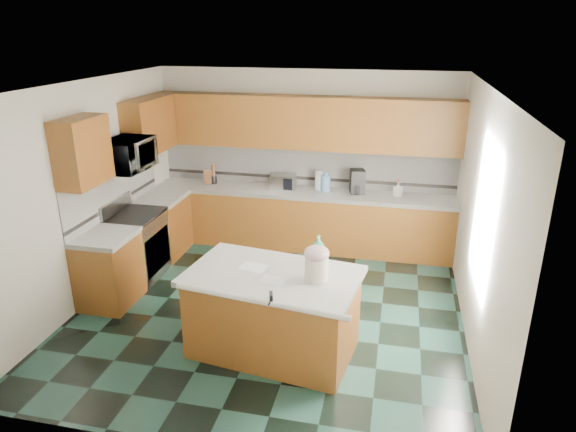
% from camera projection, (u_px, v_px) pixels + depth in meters
% --- Properties ---
extents(floor, '(4.60, 4.60, 0.00)m').
position_uv_depth(floor, '(270.00, 309.00, 6.34)').
color(floor, black).
rests_on(floor, ground).
extents(ceiling, '(4.60, 4.60, 0.00)m').
position_uv_depth(ceiling, '(267.00, 86.00, 5.39)').
color(ceiling, white).
rests_on(ceiling, ground).
extents(wall_back, '(4.60, 0.04, 2.70)m').
position_uv_depth(wall_back, '(306.00, 158.00, 7.99)').
color(wall_back, silver).
rests_on(wall_back, ground).
extents(wall_front, '(4.60, 0.04, 2.70)m').
position_uv_depth(wall_front, '(189.00, 310.00, 3.74)').
color(wall_front, silver).
rests_on(wall_front, ground).
extents(wall_left, '(0.04, 4.60, 2.70)m').
position_uv_depth(wall_left, '(87.00, 193.00, 6.33)').
color(wall_left, silver).
rests_on(wall_left, ground).
extents(wall_right, '(0.04, 4.60, 2.70)m').
position_uv_depth(wall_right, '(482.00, 222.00, 5.40)').
color(wall_right, silver).
rests_on(wall_right, ground).
extents(back_base_cab, '(4.60, 0.60, 0.86)m').
position_uv_depth(back_base_cab, '(301.00, 221.00, 8.02)').
color(back_base_cab, '#3F1E09').
rests_on(back_base_cab, ground).
extents(back_countertop, '(4.60, 0.64, 0.06)m').
position_uv_depth(back_countertop, '(302.00, 193.00, 7.86)').
color(back_countertop, white).
rests_on(back_countertop, back_base_cab).
extents(back_upper_cab, '(4.60, 0.33, 0.78)m').
position_uv_depth(back_upper_cab, '(304.00, 123.00, 7.61)').
color(back_upper_cab, '#3F1E09').
rests_on(back_upper_cab, wall_back).
extents(back_backsplash, '(4.60, 0.02, 0.63)m').
position_uv_depth(back_backsplash, '(305.00, 166.00, 8.00)').
color(back_backsplash, silver).
rests_on(back_backsplash, back_countertop).
extents(back_accent_band, '(4.60, 0.01, 0.05)m').
position_uv_depth(back_accent_band, '(305.00, 178.00, 8.06)').
color(back_accent_band, black).
rests_on(back_accent_band, back_countertop).
extents(left_base_cab_rear, '(0.60, 0.82, 0.86)m').
position_uv_depth(left_base_cab_rear, '(163.00, 227.00, 7.77)').
color(left_base_cab_rear, '#3F1E09').
rests_on(left_base_cab_rear, ground).
extents(left_counter_rear, '(0.64, 0.82, 0.06)m').
position_uv_depth(left_counter_rear, '(160.00, 198.00, 7.61)').
color(left_counter_rear, white).
rests_on(left_counter_rear, left_base_cab_rear).
extents(left_base_cab_front, '(0.60, 0.72, 0.86)m').
position_uv_depth(left_base_cab_front, '(109.00, 271.00, 6.37)').
color(left_base_cab_front, '#3F1E09').
rests_on(left_base_cab_front, ground).
extents(left_counter_front, '(0.64, 0.72, 0.06)m').
position_uv_depth(left_counter_front, '(104.00, 237.00, 6.21)').
color(left_counter_front, white).
rests_on(left_counter_front, left_base_cab_front).
extents(left_backsplash, '(0.02, 2.30, 0.63)m').
position_uv_depth(left_backsplash, '(114.00, 189.00, 6.87)').
color(left_backsplash, silver).
rests_on(left_backsplash, wall_left).
extents(left_accent_band, '(0.01, 2.30, 0.05)m').
position_uv_depth(left_accent_band, '(116.00, 203.00, 6.94)').
color(left_accent_band, black).
rests_on(left_accent_band, wall_left).
extents(left_upper_cab_rear, '(0.33, 1.09, 0.78)m').
position_uv_depth(left_upper_cab_rear, '(149.00, 125.00, 7.39)').
color(left_upper_cab_rear, '#3F1E09').
rests_on(left_upper_cab_rear, wall_left).
extents(left_upper_cab_front, '(0.33, 0.72, 0.78)m').
position_uv_depth(left_upper_cab_front, '(82.00, 152.00, 5.87)').
color(left_upper_cab_front, '#3F1E09').
rests_on(left_upper_cab_front, wall_left).
extents(range_body, '(0.60, 0.76, 0.88)m').
position_uv_depth(range_body, '(138.00, 247.00, 7.04)').
color(range_body, '#B7B7BC').
rests_on(range_body, ground).
extents(range_oven_door, '(0.02, 0.68, 0.55)m').
position_uv_depth(range_oven_door, '(157.00, 251.00, 7.00)').
color(range_oven_door, black).
rests_on(range_oven_door, range_body).
extents(range_cooktop, '(0.62, 0.78, 0.04)m').
position_uv_depth(range_cooktop, '(134.00, 215.00, 6.88)').
color(range_cooktop, black).
rests_on(range_cooktop, range_body).
extents(range_handle, '(0.02, 0.66, 0.02)m').
position_uv_depth(range_handle, '(157.00, 226.00, 6.86)').
color(range_handle, '#B7B7BC').
rests_on(range_handle, range_body).
extents(range_backguard, '(0.06, 0.76, 0.18)m').
position_uv_depth(range_backguard, '(116.00, 206.00, 6.89)').
color(range_backguard, '#B7B7BC').
rests_on(range_backguard, range_body).
extents(microwave, '(0.50, 0.73, 0.41)m').
position_uv_depth(microwave, '(127.00, 155.00, 6.59)').
color(microwave, '#B7B7BC').
rests_on(microwave, wall_left).
extents(island_base, '(1.77, 1.17, 0.86)m').
position_uv_depth(island_base, '(273.00, 315.00, 5.41)').
color(island_base, '#3F1E09').
rests_on(island_base, ground).
extents(island_top, '(1.88, 1.28, 0.06)m').
position_uv_depth(island_top, '(273.00, 276.00, 5.25)').
color(island_top, white).
rests_on(island_top, island_base).
extents(island_bullnose, '(1.74, 0.31, 0.06)m').
position_uv_depth(island_bullnose, '(259.00, 301.00, 4.77)').
color(island_bullnose, white).
rests_on(island_bullnose, island_base).
extents(treat_jar, '(0.27, 0.27, 0.24)m').
position_uv_depth(treat_jar, '(316.00, 268.00, 5.08)').
color(treat_jar, beige).
rests_on(treat_jar, island_top).
extents(treat_jar_lid, '(0.25, 0.25, 0.16)m').
position_uv_depth(treat_jar_lid, '(317.00, 253.00, 5.02)').
color(treat_jar_lid, beige).
rests_on(treat_jar_lid, treat_jar).
extents(treat_jar_knob, '(0.08, 0.03, 0.03)m').
position_uv_depth(treat_jar_knob, '(317.00, 249.00, 5.01)').
color(treat_jar_knob, tan).
rests_on(treat_jar_knob, treat_jar_lid).
extents(treat_jar_knob_end_l, '(0.04, 0.04, 0.04)m').
position_uv_depth(treat_jar_knob_end_l, '(313.00, 248.00, 5.01)').
color(treat_jar_knob_end_l, tan).
rests_on(treat_jar_knob_end_l, treat_jar_lid).
extents(treat_jar_knob_end_r, '(0.04, 0.04, 0.04)m').
position_uv_depth(treat_jar_knob_end_r, '(321.00, 249.00, 5.00)').
color(treat_jar_knob_end_r, tan).
rests_on(treat_jar_knob_end_r, treat_jar_lid).
extents(soap_bottle_island, '(0.14, 0.14, 0.32)m').
position_uv_depth(soap_bottle_island, '(319.00, 250.00, 5.40)').
color(soap_bottle_island, teal).
rests_on(soap_bottle_island, island_top).
extents(paper_sheet_a, '(0.26, 0.21, 0.00)m').
position_uv_depth(paper_sheet_a, '(273.00, 280.00, 5.10)').
color(paper_sheet_a, white).
rests_on(paper_sheet_a, island_top).
extents(paper_sheet_b, '(0.30, 0.25, 0.00)m').
position_uv_depth(paper_sheet_b, '(253.00, 267.00, 5.37)').
color(paper_sheet_b, white).
rests_on(paper_sheet_b, island_top).
extents(clamp_body, '(0.06, 0.11, 0.09)m').
position_uv_depth(clamp_body, '(271.00, 298.00, 4.75)').
color(clamp_body, black).
rests_on(clamp_body, island_top).
extents(clamp_handle, '(0.02, 0.07, 0.02)m').
position_uv_depth(clamp_handle, '(269.00, 303.00, 4.70)').
color(clamp_handle, black).
rests_on(clamp_handle, island_top).
extents(knife_block, '(0.16, 0.19, 0.24)m').
position_uv_depth(knife_block, '(208.00, 177.00, 8.16)').
color(knife_block, '#472814').
rests_on(knife_block, back_countertop).
extents(utensil_crock, '(0.10, 0.10, 0.13)m').
position_uv_depth(utensil_crock, '(214.00, 179.00, 8.19)').
color(utensil_crock, black).
rests_on(utensil_crock, back_countertop).
extents(utensil_bundle, '(0.06, 0.06, 0.19)m').
position_uv_depth(utensil_bundle, '(213.00, 170.00, 8.13)').
color(utensil_bundle, '#472814').
rests_on(utensil_bundle, utensil_crock).
extents(toaster_oven, '(0.39, 0.27, 0.22)m').
position_uv_depth(toaster_oven, '(283.00, 182.00, 7.91)').
color(toaster_oven, '#B7B7BC').
rests_on(toaster_oven, back_countertop).
extents(toaster_oven_door, '(0.34, 0.01, 0.18)m').
position_uv_depth(toaster_oven_door, '(281.00, 184.00, 7.80)').
color(toaster_oven_door, black).
rests_on(toaster_oven_door, toaster_oven).
extents(paper_towel, '(0.13, 0.13, 0.29)m').
position_uv_depth(paper_towel, '(319.00, 181.00, 7.84)').
color(paper_towel, white).
rests_on(paper_towel, back_countertop).
extents(paper_towel_base, '(0.19, 0.19, 0.01)m').
position_uv_depth(paper_towel_base, '(319.00, 189.00, 7.88)').
color(paper_towel_base, '#B7B7BC').
rests_on(paper_towel_base, back_countertop).
extents(water_jug, '(0.15, 0.15, 0.25)m').
position_uv_depth(water_jug, '(325.00, 183.00, 7.79)').
color(water_jug, '#6598CB').
rests_on(water_jug, back_countertop).
extents(water_jug_neck, '(0.07, 0.07, 0.04)m').
position_uv_depth(water_jug_neck, '(326.00, 174.00, 7.74)').
color(water_jug_neck, '#6598CB').
rests_on(water_jug_neck, water_jug).
extents(coffee_maker, '(0.26, 0.27, 0.36)m').
position_uv_depth(coffee_maker, '(357.00, 181.00, 7.69)').
color(coffee_maker, black).
rests_on(coffee_maker, back_countertop).
extents(coffee_carafe, '(0.15, 0.15, 0.15)m').
position_uv_depth(coffee_carafe, '(357.00, 189.00, 7.68)').
color(coffee_carafe, black).
rests_on(coffee_carafe, back_countertop).
extents(soap_bottle_back, '(0.14, 0.14, 0.22)m').
position_uv_depth(soap_bottle_back, '(398.00, 189.00, 7.56)').
color(soap_bottle_back, white).
rests_on(soap_bottle_back, back_countertop).
extents(soap_back_cap, '(0.02, 0.02, 0.03)m').
position_uv_depth(soap_back_cap, '(399.00, 181.00, 7.52)').
color(soap_back_cap, red).
rests_on(soap_back_cap, soap_bottle_back).
extents(window_light_proxy, '(0.02, 1.40, 1.10)m').
position_uv_depth(window_light_proxy, '(483.00, 215.00, 5.17)').
color(window_light_proxy, white).
rests_on(window_light_proxy, wall_right).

